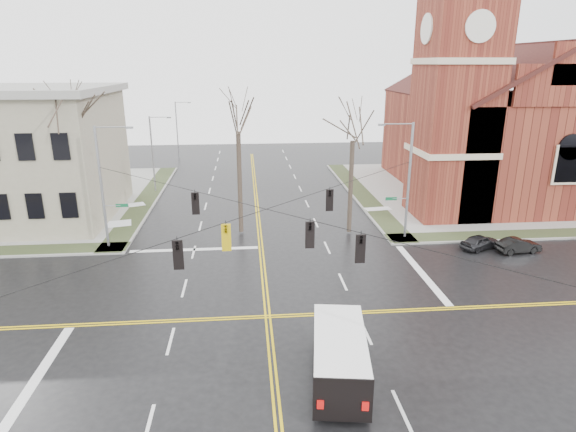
{
  "coord_description": "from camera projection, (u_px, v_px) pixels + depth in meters",
  "views": [
    {
      "loc": [
        -1.0,
        -23.58,
        13.33
      ],
      "look_at": [
        1.66,
        6.0,
        3.88
      ],
      "focal_mm": 30.0,
      "sensor_mm": 36.0,
      "label": 1
    }
  ],
  "objects": [
    {
      "name": "span_wires",
      "position": [
        266.0,
        209.0,
        24.63
      ],
      "size": [
        23.02,
        23.02,
        0.03
      ],
      "color": "black",
      "rests_on": "ground"
    },
    {
      "name": "cargo_van",
      "position": [
        339.0,
        352.0,
        20.98
      ],
      "size": [
        3.09,
        6.09,
        2.21
      ],
      "rotation": [
        0.0,
        0.0,
        -0.15
      ],
      "color": "white",
      "rests_on": "ground"
    },
    {
      "name": "parked_car_a",
      "position": [
        480.0,
        242.0,
        36.04
      ],
      "size": [
        3.48,
        2.45,
        1.1
      ],
      "primitive_type": "imported",
      "rotation": [
        0.0,
        0.0,
        1.97
      ],
      "color": "black",
      "rests_on": "ground"
    },
    {
      "name": "parked_car_b",
      "position": [
        518.0,
        245.0,
        35.37
      ],
      "size": [
        3.42,
        1.58,
        1.09
      ],
      "primitive_type": "imported",
      "rotation": [
        0.0,
        0.0,
        1.71
      ],
      "color": "black",
      "rests_on": "ground"
    },
    {
      "name": "sidewalks",
      "position": [
        268.0,
        315.0,
        26.48
      ],
      "size": [
        80.0,
        80.0,
        0.17
      ],
      "color": "gray",
      "rests_on": "ground"
    },
    {
      "name": "signal_pole_nw",
      "position": [
        104.0,
        184.0,
        34.96
      ],
      "size": [
        2.75,
        0.22,
        9.0
      ],
      "color": "gray",
      "rests_on": "ground"
    },
    {
      "name": "civic_building_a",
      "position": [
        4.0,
        157.0,
        41.95
      ],
      "size": [
        18.0,
        14.0,
        11.0
      ],
      "primitive_type": "cube",
      "color": "gray",
      "rests_on": "ground"
    },
    {
      "name": "tree_nw_far",
      "position": [
        67.0,
        120.0,
        35.17
      ],
      "size": [
        4.0,
        4.0,
        12.94
      ],
      "color": "#362B22",
      "rests_on": "ground"
    },
    {
      "name": "tree_ne",
      "position": [
        353.0,
        135.0,
        37.1
      ],
      "size": [
        4.0,
        4.0,
        11.16
      ],
      "color": "#362B22",
      "rests_on": "ground"
    },
    {
      "name": "streetlight_north_a",
      "position": [
        154.0,
        151.0,
        50.82
      ],
      "size": [
        2.3,
        0.2,
        8.0
      ],
      "color": "gray",
      "rests_on": "ground"
    },
    {
      "name": "road_markings",
      "position": [
        268.0,
        317.0,
        26.51
      ],
      "size": [
        100.0,
        100.0,
        0.01
      ],
      "color": "gold",
      "rests_on": "ground"
    },
    {
      "name": "ground",
      "position": [
        268.0,
        317.0,
        26.51
      ],
      "size": [
        120.0,
        120.0,
        0.0
      ],
      "primitive_type": "plane",
      "color": "black",
      "rests_on": "ground"
    },
    {
      "name": "traffic_signals",
      "position": [
        267.0,
        227.0,
        24.22
      ],
      "size": [
        8.21,
        8.26,
        1.3
      ],
      "color": "black",
      "rests_on": "ground"
    },
    {
      "name": "church",
      "position": [
        495.0,
        113.0,
        49.58
      ],
      "size": [
        24.28,
        27.48,
        27.5
      ],
      "color": "maroon",
      "rests_on": "ground"
    },
    {
      "name": "signal_pole_ne",
      "position": [
        407.0,
        178.0,
        36.89
      ],
      "size": [
        2.75,
        0.22,
        9.0
      ],
      "color": "gray",
      "rests_on": "ground"
    },
    {
      "name": "tree_nw_near",
      "position": [
        238.0,
        125.0,
        36.89
      ],
      "size": [
        4.0,
        4.0,
        12.23
      ],
      "color": "#362B22",
      "rests_on": "ground"
    },
    {
      "name": "streetlight_north_b",
      "position": [
        178.0,
        127.0,
        69.8
      ],
      "size": [
        2.3,
        0.2,
        8.0
      ],
      "color": "gray",
      "rests_on": "ground"
    }
  ]
}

